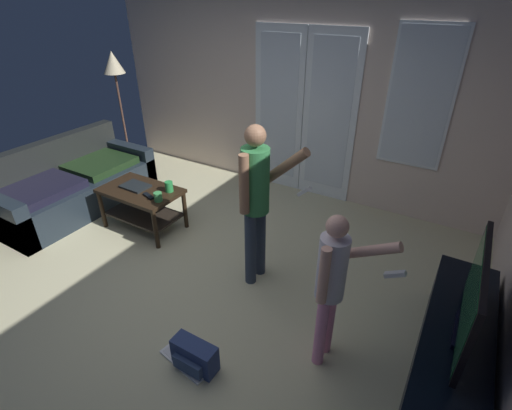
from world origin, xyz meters
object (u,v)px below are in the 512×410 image
Objects in this scene: leather_couch at (72,186)px; loose_keyboard at (184,362)px; tv_stand at (450,357)px; flat_screen_tv at (472,298)px; laptop_closed at (135,186)px; tv_remote_black at (148,196)px; cup_near_edge at (169,187)px; person_adult at (257,194)px; backpack at (194,356)px; cup_by_laptop at (158,197)px; person_child at (332,280)px; coffee_table at (142,200)px; floor_lamp at (114,71)px.

leather_couch is 3.01m from loose_keyboard.
tv_stand is 1.74× the size of flat_screen_tv.
flat_screen_tv is 3.46m from laptop_closed.
loose_keyboard is 2.68× the size of tv_remote_black.
flat_screen_tv is 2.19× the size of loose_keyboard.
cup_near_edge is (1.46, 0.23, 0.27)m from leather_couch.
leather_couch reaches higher than loose_keyboard.
backpack is (0.12, -1.12, -0.81)m from person_adult.
cup_by_laptop is at bearing 13.74° from tv_remote_black.
flat_screen_tv is 0.65× the size of person_adult.
leather_couch is 19.83× the size of cup_by_laptop.
loose_keyboard is at bearing -35.15° from laptop_closed.
backpack reaches higher than loose_keyboard.
tv_remote_black is (-0.11, -0.22, -0.05)m from cup_near_edge.
person_adult is 4.38× the size of backpack.
person_child is 2.77× the size of loose_keyboard.
person_adult is 15.62× the size of cup_by_laptop.
leather_couch is 1.27× the size of person_adult.
cup_by_laptop is (-2.97, 0.29, -0.24)m from flat_screen_tv.
cup_near_edge is 0.23m from cup_by_laptop.
person_adult reaches higher than leather_couch.
person_child reaches higher than flat_screen_tv.
cup_by_laptop is at bearing 0.21° from leather_couch.
person_child is (2.51, -0.64, 0.40)m from coffee_table.
cup_near_edge is at bearing 160.49° from person_child.
flat_screen_tv is (3.34, -0.38, 0.42)m from coffee_table.
flat_screen_tv reaches higher than coffee_table.
person_child is at bearing -24.18° from floor_lamp.
person_adult is 4.97× the size of laptop_closed.
leather_couch is 1.13× the size of floor_lamp.
cup_near_edge is 1.20× the size of cup_by_laptop.
cup_by_laptop is at bearing -34.05° from floor_lamp.
flat_screen_tv is (4.47, -0.28, 0.50)m from leather_couch.
flat_screen_tv is at bearing 114.31° from tv_stand.
floor_lamp is at bearing 141.60° from laptop_closed.
cup_by_laptop reaches higher than tv_stand.
person_child is at bearing -8.47° from leather_couch.
tv_stand is 3.46m from laptop_closed.
cup_near_edge is at bearing 22.97° from coffee_table.
coffee_table is 2.12m from backpack.
leather_couch is at bearing -75.78° from floor_lamp.
coffee_table is 2.08m from loose_keyboard.
tv_stand is at bearing 27.39° from backpack.
tv_remote_black reaches higher than loose_keyboard.
flat_screen_tv is at bearing -5.47° from laptop_closed.
floor_lamp reaches higher than loose_keyboard.
floor_lamp is 14.65× the size of cup_near_edge.
backpack is at bearing -21.50° from leather_couch.
backpack is at bearing -152.61° from tv_stand.
person_adult is at bearing -0.22° from leather_couch.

